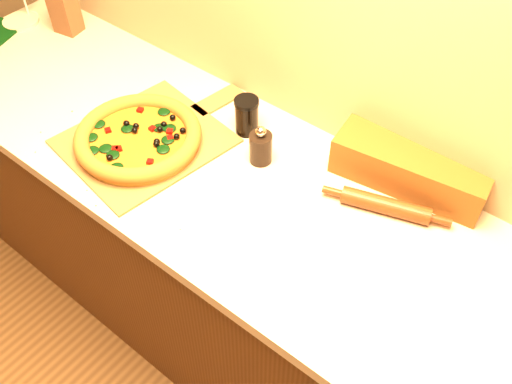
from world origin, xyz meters
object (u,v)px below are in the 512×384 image
at_px(dark_jar, 247,116).
at_px(side_plate, 21,21).
at_px(pizza, 138,137).
at_px(pepper_grinder, 261,147).
at_px(pizza_peel, 149,138).
at_px(rolling_pin, 386,205).

bearing_deg(dark_jar, side_plate, -176.82).
xyz_separation_m(pizza, dark_jar, (0.21, 0.25, 0.03)).
height_order(pizza, side_plate, pizza).
bearing_deg(pizza, pepper_grinder, 29.16).
bearing_deg(dark_jar, pizza, -129.46).
xyz_separation_m(pizza_peel, pepper_grinder, (0.32, 0.14, 0.05)).
bearing_deg(side_plate, pepper_grinder, -0.73).
bearing_deg(pizza, rolling_pin, 18.24).
distance_m(pepper_grinder, side_plate, 1.18).
xyz_separation_m(pizza, pepper_grinder, (0.32, 0.18, 0.02)).
distance_m(pizza, pepper_grinder, 0.37).
distance_m(pizza, side_plate, 0.88).
height_order(pepper_grinder, dark_jar, pepper_grinder).
xyz_separation_m(rolling_pin, dark_jar, (-0.50, 0.02, 0.04)).
height_order(pizza_peel, pizza, pizza).
bearing_deg(pepper_grinder, pizza_peel, -156.06).
bearing_deg(dark_jar, pizza_peel, -133.67).
bearing_deg(side_plate, rolling_pin, 1.40).
relative_size(pizza_peel, side_plate, 4.69).
bearing_deg(pepper_grinder, dark_jar, 146.55).
distance_m(pizza_peel, pepper_grinder, 0.35).
height_order(pizza_peel, dark_jar, dark_jar).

